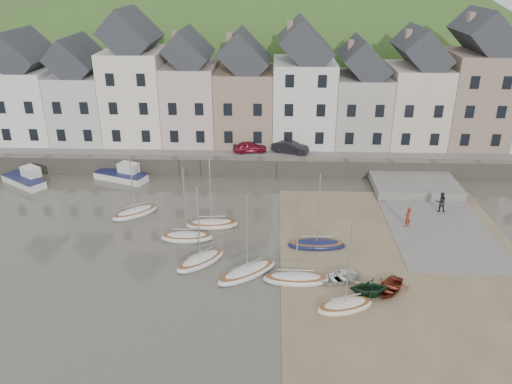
{
  "coord_description": "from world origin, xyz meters",
  "views": [
    {
      "loc": [
        1.38,
        -31.51,
        19.78
      ],
      "look_at": [
        0.0,
        6.0,
        3.0
      ],
      "focal_mm": 35.62,
      "sensor_mm": 36.0,
      "label": 1
    }
  ],
  "objects_px": {
    "car_left": "(250,147)",
    "sailboat_0": "(135,212)",
    "rowboat_white": "(339,277)",
    "car_right": "(290,147)",
    "person_red": "(408,217)",
    "rowboat_red": "(389,287)",
    "person_dark": "(441,202)",
    "rowboat_green": "(369,287)"
  },
  "relations": [
    {
      "from": "sailboat_0",
      "to": "person_dark",
      "type": "xyz_separation_m",
      "value": [
        26.5,
        1.51,
        0.76
      ]
    },
    {
      "from": "rowboat_white",
      "to": "car_right",
      "type": "xyz_separation_m",
      "value": [
        -2.83,
        21.63,
        1.87
      ]
    },
    {
      "from": "rowboat_green",
      "to": "rowboat_red",
      "type": "height_order",
      "value": "rowboat_green"
    },
    {
      "from": "rowboat_white",
      "to": "car_right",
      "type": "height_order",
      "value": "car_right"
    },
    {
      "from": "sailboat_0",
      "to": "car_left",
      "type": "xyz_separation_m",
      "value": [
        9.39,
        12.1,
        1.93
      ]
    },
    {
      "from": "sailboat_0",
      "to": "person_red",
      "type": "xyz_separation_m",
      "value": [
        22.96,
        -1.42,
        0.71
      ]
    },
    {
      "from": "rowboat_green",
      "to": "person_dark",
      "type": "bearing_deg",
      "value": 143.0
    },
    {
      "from": "person_dark",
      "to": "rowboat_green",
      "type": "bearing_deg",
      "value": 58.7
    },
    {
      "from": "sailboat_0",
      "to": "person_red",
      "type": "relative_size",
      "value": 3.7
    },
    {
      "from": "rowboat_white",
      "to": "rowboat_green",
      "type": "xyz_separation_m",
      "value": [
        1.73,
        -1.66,
        0.37
      ]
    },
    {
      "from": "rowboat_white",
      "to": "person_red",
      "type": "xyz_separation_m",
      "value": [
        6.47,
        8.11,
        0.61
      ]
    },
    {
      "from": "car_left",
      "to": "sailboat_0",
      "type": "bearing_deg",
      "value": 132.93
    },
    {
      "from": "rowboat_red",
      "to": "car_right",
      "type": "height_order",
      "value": "car_right"
    },
    {
      "from": "sailboat_0",
      "to": "car_right",
      "type": "distance_m",
      "value": 18.35
    },
    {
      "from": "sailboat_0",
      "to": "rowboat_red",
      "type": "xyz_separation_m",
      "value": [
        19.67,
        -10.61,
        0.09
      ]
    },
    {
      "from": "sailboat_0",
      "to": "person_dark",
      "type": "height_order",
      "value": "sailboat_0"
    },
    {
      "from": "person_dark",
      "to": "car_right",
      "type": "distance_m",
      "value": 16.68
    },
    {
      "from": "sailboat_0",
      "to": "rowboat_green",
      "type": "distance_m",
      "value": 21.39
    },
    {
      "from": "rowboat_green",
      "to": "person_red",
      "type": "xyz_separation_m",
      "value": [
        4.74,
        9.77,
        0.24
      ]
    },
    {
      "from": "rowboat_green",
      "to": "rowboat_red",
      "type": "xyz_separation_m",
      "value": [
        1.45,
        0.58,
        -0.37
      ]
    },
    {
      "from": "car_left",
      "to": "rowboat_green",
      "type": "bearing_deg",
      "value": -168.49
    },
    {
      "from": "person_dark",
      "to": "rowboat_white",
      "type": "bearing_deg",
      "value": 49.59
    },
    {
      "from": "rowboat_green",
      "to": "car_left",
      "type": "bearing_deg",
      "value": -163.14
    },
    {
      "from": "person_red",
      "to": "car_right",
      "type": "xyz_separation_m",
      "value": [
        -9.3,
        13.52,
        1.26
      ]
    },
    {
      "from": "car_left",
      "to": "person_red",
      "type": "bearing_deg",
      "value": -144.15
    },
    {
      "from": "sailboat_0",
      "to": "car_right",
      "type": "relative_size",
      "value": 1.64
    },
    {
      "from": "car_right",
      "to": "rowboat_red",
      "type": "bearing_deg",
      "value": -145.64
    },
    {
      "from": "car_left",
      "to": "rowboat_white",
      "type": "bearing_deg",
      "value": -171.07
    },
    {
      "from": "rowboat_white",
      "to": "sailboat_0",
      "type": "bearing_deg",
      "value": -146.4
    },
    {
      "from": "rowboat_white",
      "to": "car_left",
      "type": "xyz_separation_m",
      "value": [
        -7.11,
        21.63,
        1.83
      ]
    },
    {
      "from": "rowboat_white",
      "to": "person_red",
      "type": "distance_m",
      "value": 10.39
    },
    {
      "from": "rowboat_green",
      "to": "person_red",
      "type": "relative_size",
      "value": 1.49
    },
    {
      "from": "person_red",
      "to": "person_dark",
      "type": "xyz_separation_m",
      "value": [
        3.54,
        2.93,
        0.05
      ]
    },
    {
      "from": "person_red",
      "to": "rowboat_green",
      "type": "bearing_deg",
      "value": 21.05
    },
    {
      "from": "sailboat_0",
      "to": "person_dark",
      "type": "bearing_deg",
      "value": 3.26
    },
    {
      "from": "rowboat_white",
      "to": "person_red",
      "type": "height_order",
      "value": "person_red"
    },
    {
      "from": "sailboat_0",
      "to": "car_left",
      "type": "distance_m",
      "value": 15.43
    },
    {
      "from": "rowboat_green",
      "to": "rowboat_red",
      "type": "relative_size",
      "value": 0.89
    },
    {
      "from": "rowboat_green",
      "to": "rowboat_red",
      "type": "distance_m",
      "value": 1.6
    },
    {
      "from": "person_red",
      "to": "person_dark",
      "type": "height_order",
      "value": "person_dark"
    },
    {
      "from": "person_dark",
      "to": "rowboat_red",
      "type": "bearing_deg",
      "value": 62.4
    },
    {
      "from": "sailboat_0",
      "to": "car_right",
      "type": "height_order",
      "value": "sailboat_0"
    }
  ]
}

